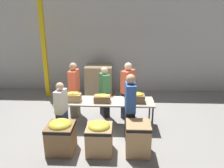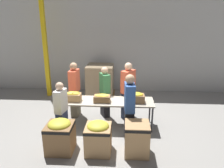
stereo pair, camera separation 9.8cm
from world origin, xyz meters
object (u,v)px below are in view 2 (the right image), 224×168
banana_box_2 (136,97)px  donation_bin_0 (60,135)px  sorting_table (105,102)px  volunteer_0 (105,92)px  volunteer_1 (129,109)px  volunteer_4 (128,91)px  support_pillar (45,46)px  volunteer_2 (75,90)px  banana_box_1 (102,98)px  volunteer_3 (61,110)px  donation_bin_2 (137,138)px  pallet_stack_0 (100,82)px  banana_box_0 (73,96)px  donation_bin_1 (98,136)px

banana_box_2 → donation_bin_0: (-1.85, -1.28, -0.51)m
sorting_table → volunteer_0: 0.66m
volunteer_0 → volunteer_1: volunteer_1 is taller
volunteer_0 → volunteer_4: bearing=61.5°
sorting_table → support_pillar: bearing=136.0°
volunteer_2 → support_pillar: (-1.50, 1.80, 1.12)m
banana_box_1 → volunteer_3: (-1.01, -0.59, -0.15)m
donation_bin_0 → donation_bin_2: size_ratio=1.05×
banana_box_2 → support_pillar: (-3.42, 2.48, 1.06)m
volunteer_0 → pallet_stack_0: size_ratio=1.26×
support_pillar → pallet_stack_0: bearing=-1.0°
volunteer_4 → pallet_stack_0: (-1.08, 1.78, -0.25)m
banana_box_1 → donation_bin_0: 1.59m
banana_box_0 → support_pillar: bearing=122.7°
support_pillar → volunteer_0: bearing=-35.9°
donation_bin_1 → volunteer_3: bearing=148.1°
volunteer_4 → donation_bin_2: bearing=40.9°
sorting_table → donation_bin_1: same height
donation_bin_2 → volunteer_2: bearing=133.9°
donation_bin_0 → volunteer_3: bearing=101.5°
pallet_stack_0 → volunteer_1: bearing=-70.7°
pallet_stack_0 → volunteer_0: bearing=-78.7°
banana_box_0 → donation_bin_0: 1.35m
banana_box_0 → banana_box_2: (1.81, 0.03, 0.00)m
banana_box_2 → volunteer_0: (-0.96, 0.71, -0.13)m
banana_box_2 → volunteer_4: bearing=109.3°
sorting_table → donation_bin_2: size_ratio=3.62×
volunteer_2 → donation_bin_0: volunteer_2 is taller
volunteer_3 → volunteer_4: volunteer_4 is taller
banana_box_2 → donation_bin_1: size_ratio=0.55×
volunteer_0 → donation_bin_0: bearing=-49.6°
volunteer_0 → volunteer_3: bearing=-63.0°
banana_box_1 → volunteer_4: size_ratio=0.26×
volunteer_1 → volunteer_2: volunteer_1 is taller
banana_box_1 → pallet_stack_0: (-0.34, 2.48, -0.27)m
volunteer_1 → volunteer_4: 1.36m
volunteer_1 → pallet_stack_0: size_ratio=1.38×
volunteer_1 → banana_box_2: bearing=-20.9°
donation_bin_1 → support_pillar: (-2.48, 3.76, 1.58)m
banana_box_0 → donation_bin_1: 1.61m
volunteer_0 → donation_bin_1: size_ratio=2.06×
volunteer_1 → pallet_stack_0: bearing=15.3°
banana_box_0 → volunteer_2: size_ratio=0.25×
pallet_stack_0 → banana_box_2: bearing=-61.8°
donation_bin_0 → support_pillar: size_ratio=0.20×
volunteer_1 → volunteer_2: bearing=47.1°
volunteer_0 → donation_bin_2: size_ratio=2.11×
volunteer_1 → support_pillar: 4.65m
banana_box_2 → donation_bin_0: banana_box_2 is taller
banana_box_1 → donation_bin_1: banana_box_1 is taller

